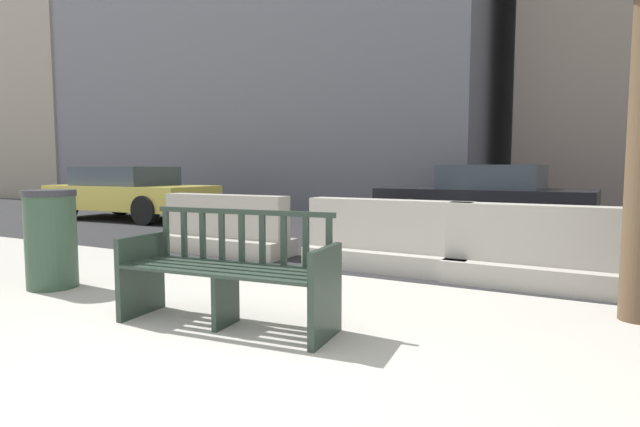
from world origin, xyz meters
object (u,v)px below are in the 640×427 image
object	(u,v)px
jersey_barrier_centre	(387,241)
car_sedan_far	(485,197)
street_bench	(227,275)
trash_bin	(51,239)
car_taxi_near	(130,192)
jersey_barrier_right	(547,255)
jersey_barrier_left	(225,230)

from	to	relation	value
jersey_barrier_centre	car_sedan_far	bearing A→B (deg)	86.56
street_bench	trash_bin	world-z (taller)	trash_bin
car_taxi_near	trash_bin	xyz separation A→B (m)	(4.97, -5.24, -0.15)
car_sedan_far	trash_bin	bearing A→B (deg)	-112.35
jersey_barrier_right	trash_bin	distance (m)	5.01
jersey_barrier_left	trash_bin	distance (m)	2.49
street_bench	jersey_barrier_left	world-z (taller)	street_bench
street_bench	car_sedan_far	size ratio (longest dim) A/B	0.42
jersey_barrier_right	trash_bin	size ratio (longest dim) A/B	2.04
street_bench	jersey_barrier_right	distance (m)	3.24
jersey_barrier_centre	car_sedan_far	size ratio (longest dim) A/B	0.49
jersey_barrier_centre	jersey_barrier_left	size ratio (longest dim) A/B	1.01
jersey_barrier_centre	jersey_barrier_right	world-z (taller)	same
jersey_barrier_left	street_bench	bearing A→B (deg)	-50.45
street_bench	jersey_barrier_left	bearing A→B (deg)	129.55
jersey_barrier_left	trash_bin	bearing A→B (deg)	-94.72
street_bench	jersey_barrier_centre	world-z (taller)	street_bench
jersey_barrier_left	trash_bin	xyz separation A→B (m)	(-0.20, -2.47, 0.16)
jersey_barrier_left	car_sedan_far	bearing A→B (deg)	59.63
car_taxi_near	street_bench	bearing A→B (deg)	-36.23
jersey_barrier_left	car_taxi_near	size ratio (longest dim) A/B	0.48
car_sedan_far	trash_bin	xyz separation A→B (m)	(-2.93, -7.13, -0.15)
car_sedan_far	trash_bin	distance (m)	7.71
street_bench	jersey_barrier_right	world-z (taller)	street_bench
jersey_barrier_right	car_taxi_near	distance (m)	9.81
trash_bin	jersey_barrier_right	bearing A→B (deg)	28.33
street_bench	car_sedan_far	bearing A→B (deg)	85.45
jersey_barrier_left	car_taxi_near	distance (m)	5.88
car_taxi_near	jersey_barrier_left	bearing A→B (deg)	-28.10
jersey_barrier_left	jersey_barrier_right	xyz separation A→B (m)	(4.20, -0.10, 0.00)
jersey_barrier_left	car_taxi_near	world-z (taller)	car_taxi_near
jersey_barrier_centre	car_sedan_far	distance (m)	4.66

